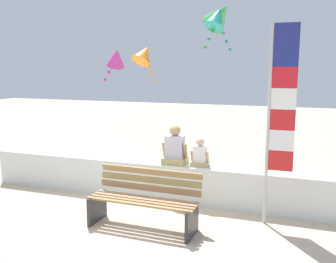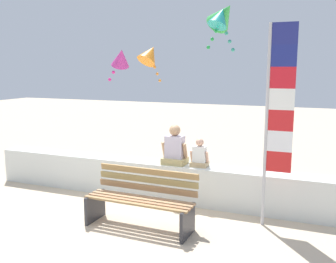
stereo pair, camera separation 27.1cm
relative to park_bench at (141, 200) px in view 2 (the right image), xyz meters
The scene contains 10 objects.
ground_plane 0.64m from the park_bench, 164.25° to the left, with size 40.00×40.00×0.00m, color #C7B194.
seawall_ledge 1.40m from the park_bench, 109.18° to the left, with size 6.76×0.48×0.70m, color silver.
park_bench is the anchor object (origin of this frame).
person_adult 1.43m from the park_bench, 87.41° to the left, with size 0.48×0.35×0.74m.
person_child 1.49m from the park_bench, 67.62° to the left, with size 0.34×0.25×0.52m.
flag_banner 2.48m from the park_bench, 22.19° to the left, with size 0.42×0.05×3.12m.
kite_teal 4.62m from the park_bench, 84.40° to the left, with size 0.73×0.73×1.05m.
kite_green 4.81m from the park_bench, 84.23° to the left, with size 0.98×0.94×1.16m.
kite_orange 5.66m from the park_bench, 112.90° to the left, with size 0.81×0.90×1.12m.
kite_magenta 4.71m from the park_bench, 122.70° to the left, with size 0.75×0.75×0.88m.
Camera 2 is at (2.96, -5.23, 2.46)m, focal length 40.66 mm.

